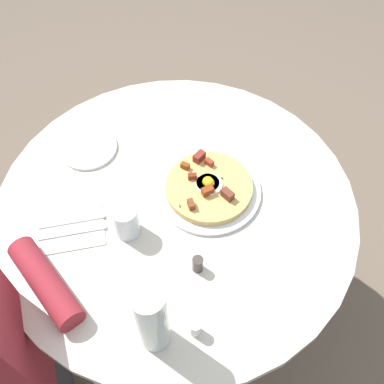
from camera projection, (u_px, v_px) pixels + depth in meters
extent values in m
plane|color=#6B5B4C|center=(181.00, 300.00, 1.87)|extent=(6.00, 6.00, 0.00)
cylinder|color=beige|center=(176.00, 204.00, 1.29)|extent=(1.03, 1.03, 0.03)
cylinder|color=#333338|center=(179.00, 262.00, 1.59)|extent=(0.12, 0.12, 0.70)
cylinder|color=#333338|center=(181.00, 299.00, 1.87)|extent=(0.46, 0.46, 0.02)
cylinder|color=maroon|center=(45.00, 282.00, 1.10)|extent=(0.16, 0.27, 0.07)
cylinder|color=white|center=(208.00, 190.00, 1.29)|extent=(0.30, 0.30, 0.01)
cylinder|color=tan|center=(209.00, 186.00, 1.28)|extent=(0.25, 0.25, 0.02)
cylinder|color=white|center=(209.00, 183.00, 1.27)|extent=(0.07, 0.07, 0.01)
sphere|color=yellow|center=(209.00, 182.00, 1.26)|extent=(0.03, 0.03, 0.03)
cylinder|color=white|center=(208.00, 183.00, 1.27)|extent=(0.07, 0.07, 0.01)
sphere|color=yellow|center=(208.00, 182.00, 1.26)|extent=(0.03, 0.03, 0.03)
cube|color=maroon|center=(192.00, 176.00, 1.28)|extent=(0.03, 0.02, 0.02)
cube|color=maroon|center=(199.00, 157.00, 1.31)|extent=(0.04, 0.04, 0.03)
cube|color=brown|center=(185.00, 166.00, 1.30)|extent=(0.03, 0.03, 0.02)
cube|color=maroon|center=(208.00, 191.00, 1.24)|extent=(0.03, 0.02, 0.02)
cube|color=brown|center=(227.00, 194.00, 1.23)|extent=(0.03, 0.04, 0.03)
cube|color=maroon|center=(209.00, 162.00, 1.30)|extent=(0.02, 0.03, 0.02)
cube|color=brown|center=(191.00, 204.00, 1.22)|extent=(0.02, 0.03, 0.02)
cube|color=#387F2D|center=(222.00, 178.00, 1.28)|extent=(0.01, 0.01, 0.00)
cube|color=#387F2D|center=(210.00, 190.00, 1.26)|extent=(0.01, 0.00, 0.00)
cube|color=#387F2D|center=(179.00, 206.00, 1.22)|extent=(0.00, 0.01, 0.00)
cube|color=#387F2D|center=(218.00, 183.00, 1.27)|extent=(0.01, 0.00, 0.00)
cube|color=#387F2D|center=(216.00, 182.00, 1.27)|extent=(0.01, 0.01, 0.00)
cylinder|color=silver|center=(88.00, 148.00, 1.39)|extent=(0.18, 0.18, 0.01)
cube|color=white|center=(72.00, 228.00, 1.23)|extent=(0.19, 0.16, 0.00)
cube|color=silver|center=(72.00, 221.00, 1.23)|extent=(0.18, 0.03, 0.00)
cube|color=silver|center=(72.00, 233.00, 1.21)|extent=(0.18, 0.03, 0.00)
cylinder|color=silver|center=(126.00, 221.00, 1.18)|extent=(0.07, 0.07, 0.10)
cylinder|color=silver|center=(152.00, 319.00, 0.96)|extent=(0.07, 0.07, 0.24)
cylinder|color=white|center=(195.00, 328.00, 1.04)|extent=(0.03, 0.03, 0.05)
cylinder|color=#3F3833|center=(198.00, 264.00, 1.14)|extent=(0.03, 0.03, 0.05)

